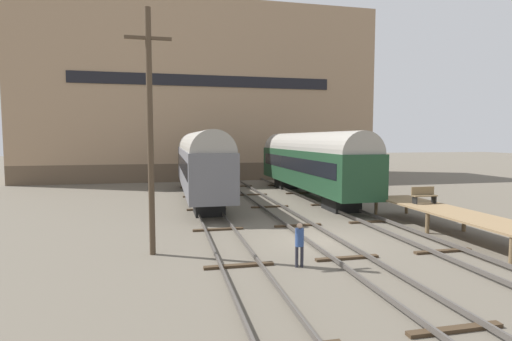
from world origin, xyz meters
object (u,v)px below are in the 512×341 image
Objects in this scene: bench at (424,195)px; train_car_grey at (200,161)px; train_car_green at (309,160)px; utility_pole at (150,130)px; person_worker at (299,241)px.

train_car_grey is at bearing 134.70° from bench.
utility_pole is (-11.76, -13.65, 2.11)m from train_car_green.
train_car_grey reaches higher than train_car_green.
train_car_green is at bearing 49.25° from utility_pole.
person_worker is at bearing -111.34° from train_car_green.
bench is (11.29, -11.40, -1.38)m from train_car_grey.
utility_pole is at bearing 151.83° from person_worker.
bench is at bearing -45.30° from train_car_grey.
utility_pole reaches higher than bench.
train_car_green is at bearing 103.81° from bench.
person_worker is at bearing -82.74° from train_car_grey.
person_worker is (-9.12, -5.60, -0.64)m from bench.
person_worker is (-6.44, -16.49, -1.97)m from train_car_green.
bench is 0.14× the size of utility_pole.
utility_pole is (-14.44, -2.76, 3.44)m from bench.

